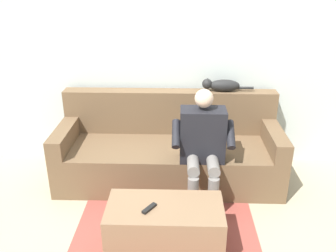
{
  "coord_description": "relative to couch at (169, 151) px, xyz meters",
  "views": [
    {
      "loc": [
        -0.1,
        3.31,
        2.1
      ],
      "look_at": [
        0.0,
        0.19,
        0.75
      ],
      "focal_mm": 38.69,
      "sensor_mm": 36.0,
      "label": 1
    }
  ],
  "objects": [
    {
      "name": "floor_rug",
      "position": [
        0.0,
        1.01,
        -0.3
      ],
      "size": [
        1.58,
        1.75,
        0.01
      ],
      "primitive_type": "cube",
      "color": "#9E473D",
      "rests_on": "ground"
    },
    {
      "name": "cat_on_backrest",
      "position": [
        -0.55,
        -0.28,
        0.66
      ],
      "size": [
        0.55,
        0.13,
        0.14
      ],
      "color": "black",
      "rests_on": "couch"
    },
    {
      "name": "person_solo_seated",
      "position": [
        -0.33,
        0.43,
        0.32
      ],
      "size": [
        0.57,
        0.53,
        1.12
      ],
      "color": "black",
      "rests_on": "ground"
    },
    {
      "name": "back_wall",
      "position": [
        0.0,
        -0.45,
        1.0
      ],
      "size": [
        5.45,
        0.06,
        2.62
      ],
      "primitive_type": "cube",
      "color": "silver",
      "rests_on": "ground"
    },
    {
      "name": "coffee_table",
      "position": [
        0.0,
        1.13,
        -0.1
      ],
      "size": [
        0.92,
        0.47,
        0.41
      ],
      "color": "#8C6B4C",
      "rests_on": "ground"
    },
    {
      "name": "ground_plane",
      "position": [
        0.0,
        0.75,
        -0.31
      ],
      "size": [
        8.0,
        8.0,
        0.0
      ],
      "primitive_type": "plane",
      "color": "tan"
    },
    {
      "name": "couch",
      "position": [
        0.0,
        0.0,
        0.0
      ],
      "size": [
        2.31,
        0.86,
        0.9
      ],
      "color": "brown",
      "rests_on": "ground"
    },
    {
      "name": "remote_black",
      "position": [
        0.12,
        1.18,
        0.11
      ],
      "size": [
        0.11,
        0.14,
        0.02
      ],
      "primitive_type": "cube",
      "rotation": [
        0.0,
        0.0,
        4.11
      ],
      "color": "black",
      "rests_on": "coffee_table"
    }
  ]
}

